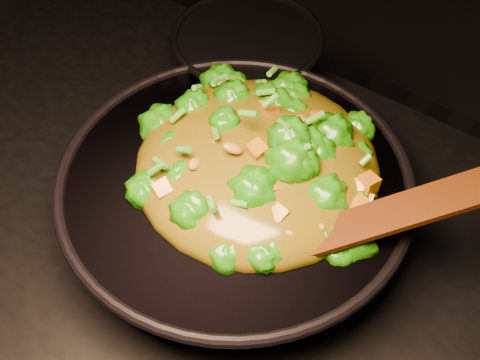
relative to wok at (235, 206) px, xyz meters
The scene contains 4 objects.
wok is the anchor object (origin of this frame).
stir_fry 0.11m from the wok, 62.82° to the left, with size 0.29×0.29×0.10m, color #227C08, non-canonical shape.
spatula 0.21m from the wok, ahead, with size 0.28×0.04×0.01m, color #361304.
back_pot 0.27m from the wok, 122.33° to the left, with size 0.22×0.22×0.12m, color black.
Camera 1 is at (0.30, -0.27, 1.57)m, focal length 45.00 mm.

